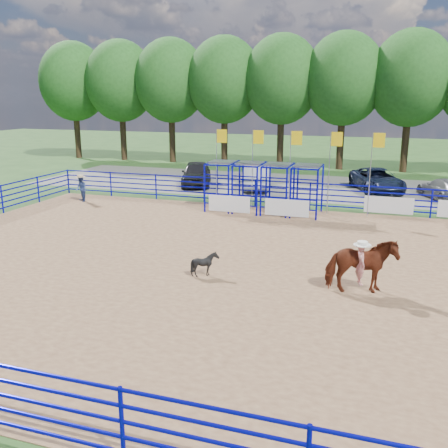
{
  "coord_description": "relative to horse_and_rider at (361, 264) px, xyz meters",
  "views": [
    {
      "loc": [
        3.73,
        -16.11,
        5.97
      ],
      "look_at": [
        -1.86,
        1.0,
        1.3
      ],
      "focal_mm": 40.0,
      "sensor_mm": 36.0,
      "label": 1
    }
  ],
  "objects": [
    {
      "name": "gravel_strip",
      "position": [
        -3.23,
        18.07,
        -0.94
      ],
      "size": [
        40.0,
        10.0,
        0.01
      ],
      "primitive_type": "cube",
      "color": "slate",
      "rests_on": "ground"
    },
    {
      "name": "horse_and_rider",
      "position": [
        0.0,
        0.0,
        0.0
      ],
      "size": [
        2.26,
        1.49,
        2.29
      ],
      "color": "#632713",
      "rests_on": "arena_dirt"
    },
    {
      "name": "treeline",
      "position": [
        -3.23,
        27.07,
        6.59
      ],
      "size": [
        56.4,
        6.4,
        11.24
      ],
      "color": "#3F2B19",
      "rests_on": "ground"
    },
    {
      "name": "car_a",
      "position": [
        -11.71,
        16.27,
        -0.14
      ],
      "size": [
        3.25,
        5.04,
        1.6
      ],
      "primitive_type": "imported",
      "rotation": [
        0.0,
        0.0,
        0.32
      ],
      "color": "black",
      "rests_on": "gravel_strip"
    },
    {
      "name": "calf",
      "position": [
        -5.06,
        -0.09,
        -0.5
      ],
      "size": [
        0.91,
        0.84,
        0.85
      ],
      "primitive_type": "imported",
      "rotation": [
        0.0,
        0.0,
        1.33
      ],
      "color": "black",
      "rests_on": "arena_dirt"
    },
    {
      "name": "chute_assembly",
      "position": [
        -5.13,
        9.91,
        0.32
      ],
      "size": [
        19.32,
        2.41,
        4.2
      ],
      "color": "#0808B2",
      "rests_on": "ground"
    },
    {
      "name": "ground",
      "position": [
        -3.23,
        1.07,
        -0.94
      ],
      "size": [
        120.0,
        120.0,
        0.0
      ],
      "primitive_type": "plane",
      "color": "#335823",
      "rests_on": "ground"
    },
    {
      "name": "car_b",
      "position": [
        -7.5,
        16.24,
        -0.16
      ],
      "size": [
        2.68,
        4.93,
        1.54
      ],
      "primitive_type": "imported",
      "rotation": [
        0.0,
        0.0,
        3.38
      ],
      "color": "#989BA0",
      "rests_on": "gravel_strip"
    },
    {
      "name": "car_c",
      "position": [
        0.01,
        17.79,
        -0.22
      ],
      "size": [
        4.03,
        5.67,
        1.43
      ],
      "primitive_type": "imported",
      "rotation": [
        0.0,
        0.0,
        0.36
      ],
      "color": "black",
      "rests_on": "gravel_strip"
    },
    {
      "name": "perimeter_fence",
      "position": [
        -3.23,
        1.07,
        -0.19
      ],
      "size": [
        30.1,
        20.1,
        1.5
      ],
      "color": "#0808B2",
      "rests_on": "ground"
    },
    {
      "name": "arena_dirt",
      "position": [
        -3.23,
        1.07,
        -0.93
      ],
      "size": [
        30.0,
        20.0,
        0.02
      ],
      "primitive_type": "cube",
      "color": "#936C49",
      "rests_on": "ground"
    },
    {
      "name": "spectator_cowboy",
      "position": [
        -16.01,
        9.13,
        -0.15
      ],
      "size": [
        0.9,
        0.88,
        1.52
      ],
      "color": "navy",
      "rests_on": "arena_dirt"
    },
    {
      "name": "car_d",
      "position": [
        3.86,
        16.22,
        -0.3
      ],
      "size": [
        3.31,
        4.71,
        1.27
      ],
      "primitive_type": "imported",
      "rotation": [
        0.0,
        0.0,
        3.53
      ],
      "color": "#5E5E61",
      "rests_on": "gravel_strip"
    }
  ]
}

